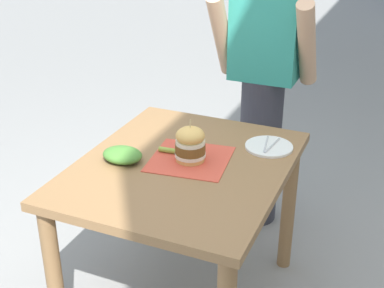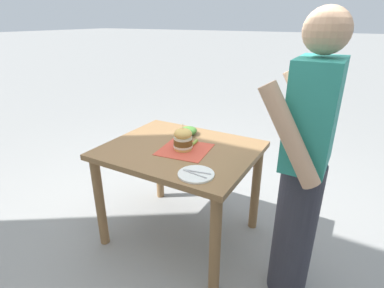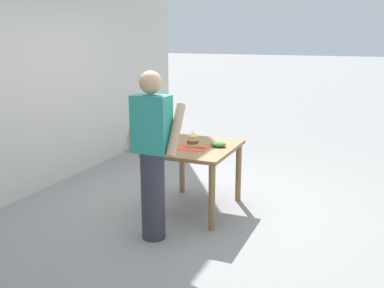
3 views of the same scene
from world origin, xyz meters
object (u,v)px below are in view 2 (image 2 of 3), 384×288
Objects in this scene: pickle_spear at (194,143)px; diner_across_table at (304,166)px; sandwich at (183,139)px; patio_table at (180,163)px; side_plate_with_forks at (196,174)px; side_salad at (188,131)px.

diner_across_table reaches higher than pickle_spear.
diner_across_table reaches higher than sandwich.
patio_table is at bearing -96.67° from diner_across_table.
pickle_spear is at bearing -149.72° from side_plate_with_forks.
pickle_spear is at bearing 168.51° from sandwich.
sandwich is 0.87× the size of side_plate_with_forks.
side_salad reaches higher than patio_table.
side_salad is (-0.27, -0.12, -0.05)m from sandwich.
pickle_spear is 0.38× the size of side_plate_with_forks.
pickle_spear is 0.21m from side_salad.
side_salad reaches higher than side_plate_with_forks.
patio_table is 4.85× the size of side_plate_with_forks.
side_plate_with_forks is 0.13× the size of diner_across_table.
side_plate_with_forks is at bearing 34.63° from side_salad.
diner_across_table is (0.20, 0.80, 0.10)m from pickle_spear.
sandwich is (0.02, 0.04, 0.21)m from patio_table.
pickle_spear is 0.83m from diner_across_table.
diner_across_table is at bearing 69.59° from side_salad.
patio_table is at bearing -135.25° from side_plate_with_forks.
pickle_spear reaches higher than patio_table.
side_salad is at bearing -155.79° from sandwich.
side_salad is 0.11× the size of diner_across_table.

